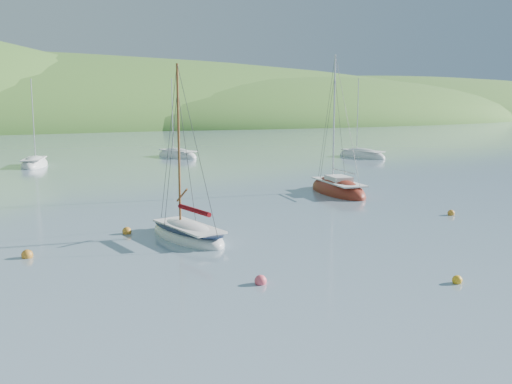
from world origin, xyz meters
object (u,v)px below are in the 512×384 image
distant_sloop_d (362,156)px  distant_sloop_a (34,165)px  sloop_red (338,190)px  distant_sloop_b (177,156)px  daysailer_white (187,234)px

distant_sloop_d → distant_sloop_a: bearing=160.2°
sloop_red → distant_sloop_d: sloop_red is taller
distant_sloop_b → distant_sloop_d: distant_sloop_b is taller
distant_sloop_b → distant_sloop_d: size_ratio=1.00×
distant_sloop_a → distant_sloop_d: size_ratio=0.95×
daysailer_white → distant_sloop_a: size_ratio=0.92×
sloop_red → distant_sloop_b: bearing=101.8°
distant_sloop_b → sloop_red: bearing=-102.2°
daysailer_white → distant_sloop_a: (-2.01, 39.22, -0.04)m
daysailer_white → sloop_red: 17.53m
distant_sloop_b → distant_sloop_d: 23.36m
sloop_red → distant_sloop_a: (-17.53, 31.07, -0.04)m
daysailer_white → distant_sloop_b: (15.38, 41.60, -0.03)m
distant_sloop_a → distant_sloop_b: (17.39, 2.37, 0.01)m
daysailer_white → sloop_red: bearing=20.8°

